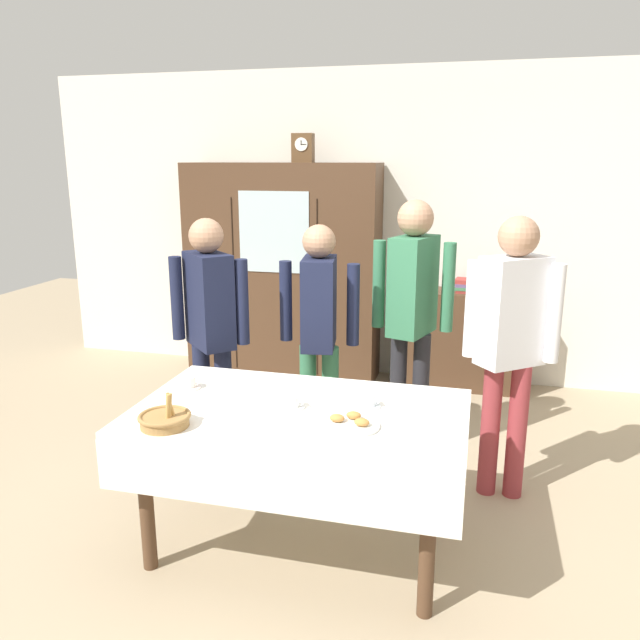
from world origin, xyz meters
TOP-DOWN VIEW (x-y plane):
  - ground_plane at (0.00, 0.00)m, footprint 12.00×12.00m
  - back_wall at (0.00, 2.65)m, footprint 6.40×0.10m
  - dining_table at (0.00, -0.23)m, footprint 1.61×0.98m
  - wall_cabinet at (-0.90, 2.35)m, footprint 1.72×0.46m
  - mantel_clock at (-0.70, 2.35)m, footprint 0.18×0.11m
  - bookshelf_low at (0.69, 2.41)m, footprint 1.16×0.35m
  - book_stack at (0.69, 2.41)m, footprint 0.17×0.21m
  - tea_cup_far_left at (0.32, -0.08)m, footprint 0.13×0.13m
  - tea_cup_center at (-0.04, -0.19)m, footprint 0.13×0.13m
  - tea_cup_near_left at (-0.65, -0.07)m, footprint 0.13×0.13m
  - bread_basket at (-0.54, -0.54)m, footprint 0.24×0.24m
  - pastry_plate at (0.28, -0.33)m, footprint 0.28×0.28m
  - spoon_far_left at (-0.22, 0.05)m, footprint 0.12×0.02m
  - spoon_near_left at (0.53, -0.15)m, footprint 0.12×0.02m
  - person_behind_table_left at (1.00, 0.60)m, footprint 0.52×0.38m
  - person_by_cabinet at (-0.16, 0.81)m, footprint 0.52×0.39m
  - person_near_right_end at (-0.82, 0.59)m, footprint 0.52×0.39m
  - person_beside_shelf at (0.40, 1.01)m, footprint 0.52×0.40m

SIDE VIEW (x-z plane):
  - ground_plane at x=0.00m, z-range 0.00..0.00m
  - bookshelf_low at x=0.69m, z-range 0.00..0.85m
  - dining_table at x=0.00m, z-range 0.27..1.03m
  - spoon_far_left at x=-0.22m, z-range 0.76..0.76m
  - spoon_near_left at x=0.53m, z-range 0.76..0.76m
  - pastry_plate at x=0.28m, z-range 0.74..0.79m
  - tea_cup_far_left at x=0.32m, z-range 0.75..0.81m
  - tea_cup_center at x=-0.04m, z-range 0.75..0.82m
  - tea_cup_near_left at x=-0.65m, z-range 0.75..0.82m
  - bread_basket at x=-0.54m, z-range 0.71..0.87m
  - book_stack at x=0.69m, z-range 0.85..0.96m
  - person_by_cabinet at x=-0.16m, z-range 0.16..1.71m
  - wall_cabinet at x=-0.90m, z-range 0.00..1.91m
  - person_near_right_end at x=-0.82m, z-range 0.17..1.76m
  - person_behind_table_left at x=1.00m, z-range 0.18..1.82m
  - person_beside_shelf at x=0.40m, z-range 0.19..1.89m
  - back_wall at x=0.00m, z-range 0.00..2.70m
  - mantel_clock at x=-0.70m, z-range 1.91..2.15m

